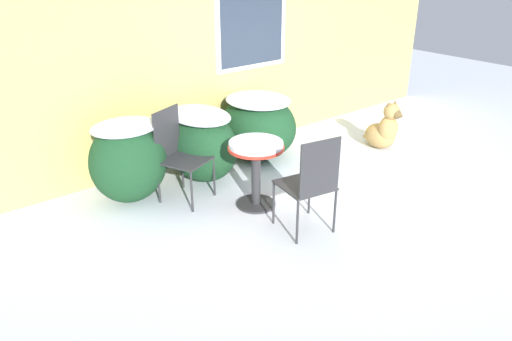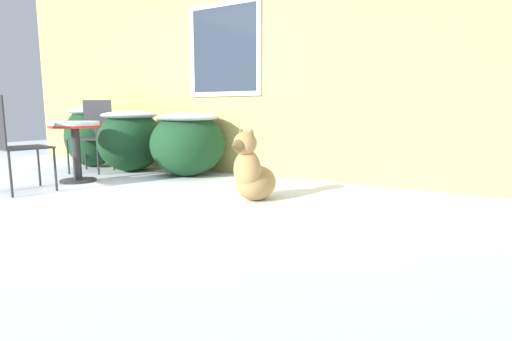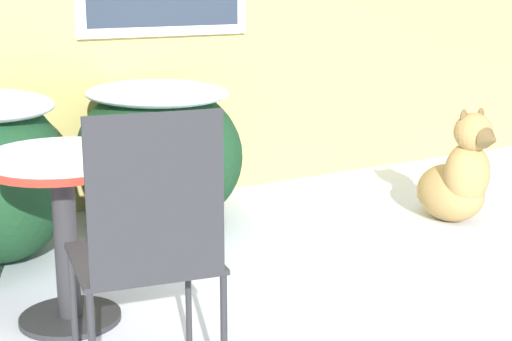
% 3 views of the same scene
% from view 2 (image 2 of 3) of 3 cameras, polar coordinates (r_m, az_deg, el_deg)
% --- Properties ---
extents(ground_plane, '(16.00, 16.00, 0.00)m').
position_cam_2_polar(ground_plane, '(4.35, -23.70, -3.76)').
color(ground_plane, silver).
extents(house_wall, '(8.00, 0.10, 3.36)m').
position_cam_2_polar(house_wall, '(5.86, -6.33, 16.43)').
color(house_wall, tan).
rests_on(house_wall, ground_plane).
extents(shrub_left, '(0.86, 0.74, 0.92)m').
position_cam_2_polar(shrub_left, '(6.75, -22.51, 4.72)').
color(shrub_left, '#194223').
rests_on(shrub_left, ground_plane).
extents(shrub_middle, '(0.76, 1.06, 0.87)m').
position_cam_2_polar(shrub_middle, '(6.03, -17.36, 4.33)').
color(shrub_middle, '#194223').
rests_on(shrub_middle, ground_plane).
extents(shrub_right, '(0.95, 1.07, 0.85)m').
position_cam_2_polar(shrub_right, '(5.43, -9.66, 4.05)').
color(shrub_right, '#194223').
rests_on(shrub_right, ground_plane).
extents(patio_table, '(0.60, 0.60, 0.74)m').
position_cam_2_polar(patio_table, '(5.37, -24.41, 4.46)').
color(patio_table, '#2D2D30').
rests_on(patio_table, ground_plane).
extents(patio_chair_near_table, '(0.62, 0.62, 1.02)m').
position_cam_2_polar(patio_chair_near_table, '(6.21, -22.19, 5.06)').
color(patio_chair_near_table, '#2D2D30').
rests_on(patio_chair_near_table, ground_plane).
extents(patio_chair_far_side, '(0.55, 0.55, 1.02)m').
position_cam_2_polar(patio_chair_far_side, '(4.92, -31.34, 3.68)').
color(patio_chair_far_side, '#2D2D30').
rests_on(patio_chair_far_side, ground_plane).
extents(dog, '(0.41, 0.70, 0.70)m').
position_cam_2_polar(dog, '(3.86, -0.52, -0.56)').
color(dog, tan).
rests_on(dog, ground_plane).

